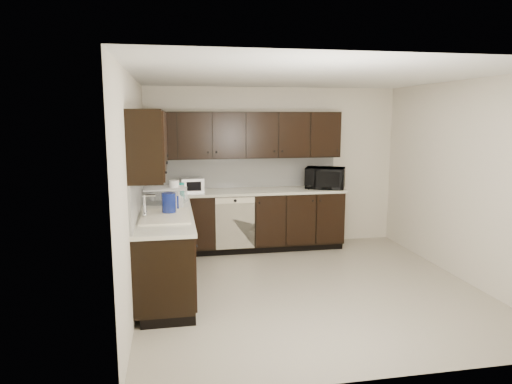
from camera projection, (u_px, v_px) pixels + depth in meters
floor at (308, 287)px, 5.55m from camera, size 4.00×4.00×0.00m
ceiling at (312, 76)px, 5.14m from camera, size 4.00×4.00×0.00m
wall_back at (273, 167)px, 7.28m from camera, size 4.00×0.02×2.50m
wall_left at (135, 191)px, 4.99m from camera, size 0.02×4.00×2.50m
wall_right at (464, 181)px, 5.70m from camera, size 0.02×4.00×2.50m
wall_front at (390, 225)px, 3.40m from camera, size 4.00×0.02×2.50m
lower_cabinets at (216, 235)px, 6.38m from camera, size 3.00×2.80×0.90m
countertop at (216, 199)px, 6.29m from camera, size 3.03×2.83×0.04m
backsplash at (199, 179)px, 6.42m from camera, size 3.00×2.80×0.48m
upper_cabinets at (207, 137)px, 6.23m from camera, size 3.00×2.80×0.70m
dishwasher at (235, 220)px, 6.70m from camera, size 0.58×0.04×0.78m
sink at (165, 222)px, 5.09m from camera, size 0.54×0.82×0.42m
microwave at (325, 178)px, 7.10m from camera, size 0.70×0.61×0.33m
soap_bottle_a at (179, 200)px, 5.59m from camera, size 0.11×0.11×0.20m
soap_bottle_b at (153, 192)px, 6.04m from camera, size 0.12×0.12×0.24m
toaster_oven at (192, 185)px, 6.76m from camera, size 0.36×0.29×0.21m
storage_bin at (165, 196)px, 5.90m from camera, size 0.59×0.51×0.20m
blue_pitcher at (169, 204)px, 5.24m from camera, size 0.20×0.20×0.24m
teal_tumbler at (181, 191)px, 6.25m from camera, size 0.13×0.13×0.21m
paper_towel_roll at (174, 192)px, 5.93m from camera, size 0.16×0.16×0.29m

